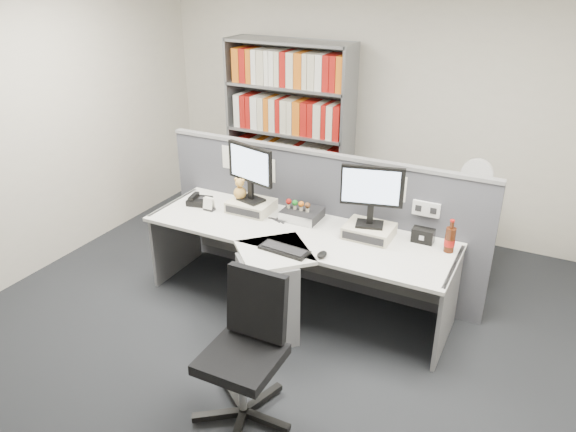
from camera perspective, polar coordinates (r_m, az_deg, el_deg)
The scene contains 21 objects.
ground at distance 4.33m, azimuth -4.04°, elevation -14.41°, with size 5.50×5.50×0.00m, color #26282C.
room_shell at distance 3.48m, azimuth -4.93°, elevation 8.98°, with size 5.04×5.54×2.72m.
partition at distance 4.93m, azimuth 3.22°, elevation -0.25°, with size 3.00×0.08×1.27m.
desk at distance 4.50m, azimuth -0.32°, elevation -5.63°, with size 2.60×1.20×0.72m.
monitor_riser_left at distance 4.88m, azimuth -3.85°, elevation 1.06°, with size 0.38×0.31×0.10m.
monitor_riser_right at distance 4.47m, azimuth 8.40°, elevation -1.56°, with size 0.38×0.31×0.10m.
monitor_left at distance 4.75m, azimuth -3.95°, elevation 4.96°, with size 0.49×0.21×0.51m.
monitor_right at distance 4.32m, azimuth 8.69°, elevation 2.58°, with size 0.48×0.21×0.50m.
desktop_pc at distance 4.73m, azimuth 1.45°, elevation 0.20°, with size 0.32×0.28×0.08m.
figurines at distance 4.69m, azimuth 1.04°, elevation 1.23°, with size 0.23×0.05×0.09m.
keyboard at distance 4.22m, azimuth -0.39°, elevation -3.51°, with size 0.41×0.18×0.03m.
mouse at distance 4.14m, azimuth 3.56°, elevation -4.01°, with size 0.07×0.11×0.04m, color black.
desk_phone at distance 5.09m, azimuth -9.21°, elevation 1.59°, with size 0.23×0.22×0.08m.
desk_calendar at distance 4.94m, azimuth -8.18°, elevation 1.16°, with size 0.10×0.07×0.12m.
plush_toy at distance 4.87m, azimuth -5.01°, elevation 2.69°, with size 0.11×0.11×0.20m.
speaker at distance 4.46m, azimuth 13.84°, elevation -1.97°, with size 0.17×0.10×0.11m, color black.
cola_bottle at distance 4.35m, azimuth 16.44°, elevation -2.38°, with size 0.08×0.08×0.27m.
shelving_unit at distance 6.18m, azimuth 0.14°, elevation 8.37°, with size 1.41×0.40×2.00m.
filing_cabinet at distance 5.43m, azimuth 18.06°, elevation -2.54°, with size 0.45×0.61×0.70m.
desk_fan at distance 5.17m, azimuth 19.00°, elevation 3.81°, with size 0.28×0.17×0.47m.
office_chair at distance 3.59m, azimuth -4.25°, elevation -13.28°, with size 0.63×0.66×0.99m.
Camera 1 is at (1.78, -2.84, 2.75)m, focal length 34.27 mm.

